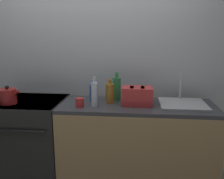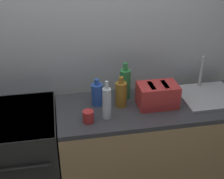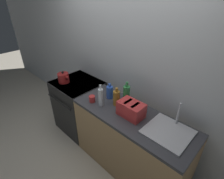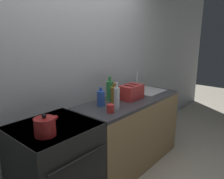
{
  "view_description": "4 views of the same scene",
  "coord_description": "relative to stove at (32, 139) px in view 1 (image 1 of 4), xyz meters",
  "views": [
    {
      "loc": [
        0.54,
        -2.11,
        1.6
      ],
      "look_at": [
        0.29,
        0.35,
        1.04
      ],
      "focal_mm": 40.0,
      "sensor_mm": 36.0,
      "label": 1
    },
    {
      "loc": [
        -0.17,
        -1.69,
        2.15
      ],
      "look_at": [
        0.21,
        0.36,
        1.04
      ],
      "focal_mm": 50.0,
      "sensor_mm": 36.0,
      "label": 2
    },
    {
      "loc": [
        1.51,
        -1.03,
        2.22
      ],
      "look_at": [
        0.22,
        0.3,
        1.12
      ],
      "focal_mm": 28.0,
      "sensor_mm": 36.0,
      "label": 3
    },
    {
      "loc": [
        -1.62,
        -1.26,
        1.7
      ],
      "look_at": [
        0.26,
        0.35,
        1.07
      ],
      "focal_mm": 35.0,
      "sensor_mm": 36.0,
      "label": 4
    }
  ],
  "objects": [
    {
      "name": "bottle_clear",
      "position": [
        0.73,
        -0.15,
        0.57
      ],
      "size": [
        0.06,
        0.06,
        0.29
      ],
      "color": "silver",
      "rests_on": "counter_block"
    },
    {
      "name": "bottle_amber",
      "position": [
        0.86,
        -0.0,
        0.55
      ],
      "size": [
        0.09,
        0.09,
        0.24
      ],
      "color": "#9E6B23",
      "rests_on": "counter_block"
    },
    {
      "name": "sink_tray",
      "position": [
        1.59,
        0.02,
        0.46
      ],
      "size": [
        0.45,
        0.43,
        0.28
      ],
      "color": "#B7B7BC",
      "rests_on": "counter_block"
    },
    {
      "name": "cup_red",
      "position": [
        0.59,
        -0.18,
        0.49
      ],
      "size": [
        0.08,
        0.08,
        0.09
      ],
      "color": "red",
      "rests_on": "counter_block"
    },
    {
      "name": "wall_back",
      "position": [
        0.59,
        0.39,
        0.83
      ],
      "size": [
        8.0,
        0.05,
        2.6
      ],
      "color": "silver",
      "rests_on": "ground_plane"
    },
    {
      "name": "counter_block",
      "position": [
        1.14,
        -0.03,
        -0.01
      ],
      "size": [
        1.55,
        0.59,
        0.91
      ],
      "color": "tan",
      "rests_on": "ground_plane"
    },
    {
      "name": "stove",
      "position": [
        0.0,
        0.0,
        0.0
      ],
      "size": [
        0.71,
        0.7,
        0.91
      ],
      "color": "black",
      "rests_on": "ground_plane"
    },
    {
      "name": "toaster",
      "position": [
        1.14,
        -0.05,
        0.53
      ],
      "size": [
        0.3,
        0.2,
        0.18
      ],
      "color": "red",
      "rests_on": "counter_block"
    },
    {
      "name": "bottle_green",
      "position": [
        0.92,
        0.12,
        0.57
      ],
      "size": [
        0.09,
        0.09,
        0.3
      ],
      "color": "#338C47",
      "rests_on": "counter_block"
    },
    {
      "name": "kettle",
      "position": [
        -0.16,
        -0.13,
        0.52
      ],
      "size": [
        0.22,
        0.17,
        0.19
      ],
      "color": "maroon",
      "rests_on": "stove"
    },
    {
      "name": "bottle_blue",
      "position": [
        0.69,
        0.05,
        0.53
      ],
      "size": [
        0.09,
        0.09,
        0.21
      ],
      "color": "#2D56B7",
      "rests_on": "counter_block"
    }
  ]
}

